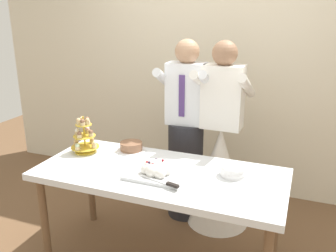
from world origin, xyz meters
TOP-DOWN VIEW (x-y plane):
  - rear_wall at (0.00, 1.49)m, footprint 5.20×0.10m
  - dessert_table at (0.00, 0.00)m, footprint 1.80×0.80m
  - cupcake_stand at (-0.71, 0.12)m, footprint 0.23×0.23m
  - main_cake_tray at (0.01, -0.08)m, footprint 0.43×0.33m
  - plate_stack at (0.51, 0.12)m, footprint 0.18×0.18m
  - round_cake at (-0.37, 0.28)m, footprint 0.24×0.24m
  - person_groom at (-0.05, 0.74)m, footprint 0.49×0.52m
  - person_bride at (0.28, 0.72)m, footprint 0.56×0.56m

SIDE VIEW (x-z plane):
  - person_bride at x=0.28m, z-range -0.25..1.41m
  - dessert_table at x=0.00m, z-range 0.31..1.09m
  - person_groom at x=-0.05m, z-range -0.08..1.58m
  - round_cake at x=-0.37m, z-range 0.77..0.85m
  - plate_stack at x=0.51m, z-range 0.77..0.85m
  - main_cake_tray at x=0.01m, z-range 0.75..0.88m
  - cupcake_stand at x=-0.71m, z-range 0.75..1.06m
  - rear_wall at x=0.00m, z-range 0.00..2.90m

